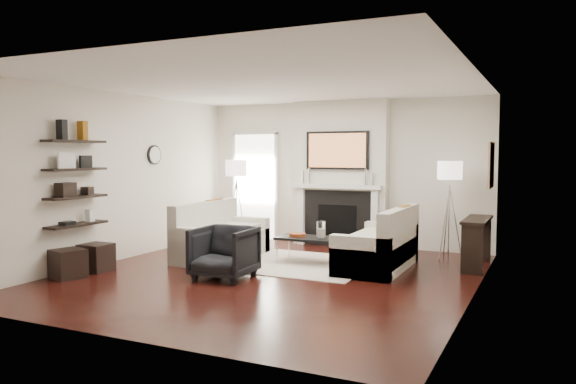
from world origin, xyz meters
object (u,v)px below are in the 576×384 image
at_px(loveseat_right_base, 377,255).
at_px(armchair, 224,250).
at_px(lamp_left_shade, 236,168).
at_px(coffee_table, 312,238).
at_px(ottoman_near, 96,257).
at_px(lamp_right_shade, 450,170).
at_px(loveseat_left_base, 222,246).

height_order(loveseat_right_base, armchair, armchair).
height_order(armchair, lamp_left_shade, lamp_left_shade).
distance_m(loveseat_right_base, coffee_table, 1.04).
bearing_deg(loveseat_right_base, armchair, -138.55).
bearing_deg(coffee_table, ottoman_near, -145.65).
relative_size(armchair, lamp_right_shade, 1.98).
xyz_separation_m(loveseat_left_base, armchair, (0.81, -1.24, 0.19)).
bearing_deg(lamp_left_shade, lamp_right_shade, 3.97).
height_order(coffee_table, ottoman_near, coffee_table).
bearing_deg(lamp_right_shade, armchair, -131.38).
xyz_separation_m(loveseat_left_base, lamp_left_shade, (-0.54, 1.39, 1.24)).
xyz_separation_m(loveseat_left_base, lamp_right_shade, (3.36, 1.66, 1.24)).
bearing_deg(coffee_table, loveseat_right_base, 4.76).
height_order(loveseat_left_base, lamp_right_shade, lamp_right_shade).
distance_m(lamp_left_shade, lamp_right_shade, 3.91).
relative_size(loveseat_left_base, lamp_right_shade, 4.50).
relative_size(loveseat_right_base, armchair, 2.28).
xyz_separation_m(loveseat_left_base, loveseat_right_base, (2.54, 0.29, 0.00)).
relative_size(loveseat_left_base, lamp_left_shade, 4.50).
distance_m(loveseat_right_base, lamp_left_shade, 3.50).
bearing_deg(loveseat_left_base, coffee_table, 7.68).
distance_m(loveseat_left_base, loveseat_right_base, 2.56).
bearing_deg(armchair, loveseat_right_base, 39.04).
xyz_separation_m(lamp_left_shade, lamp_right_shade, (3.90, 0.27, 0.00)).
distance_m(coffee_table, armchair, 1.61).
xyz_separation_m(coffee_table, lamp_left_shade, (-2.06, 1.18, 1.05)).
bearing_deg(loveseat_left_base, armchair, -56.93).
distance_m(loveseat_right_base, armchair, 2.32).
height_order(loveseat_left_base, coffee_table, same).
bearing_deg(ottoman_near, loveseat_left_base, 54.51).
relative_size(coffee_table, lamp_left_shade, 2.75).
bearing_deg(ottoman_near, lamp_right_shade, 36.00).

